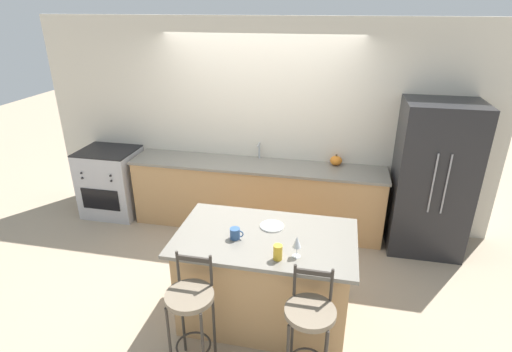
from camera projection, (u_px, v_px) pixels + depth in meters
name	position (u px, v px, depth m)	size (l,w,h in m)	color
ground_plane	(251.00, 238.00, 5.24)	(18.00, 18.00, 0.00)	tan
wall_back	(261.00, 125.00, 5.28)	(6.00, 0.07, 2.70)	beige
back_counter	(256.00, 195.00, 5.37)	(3.33, 0.62, 0.91)	tan
sink_faucet	(259.00, 149.00, 5.30)	(0.02, 0.13, 0.22)	#ADAFB5
kitchen_island	(265.00, 277.00, 3.75)	(1.62, 0.97, 0.92)	tan
refrigerator	(432.00, 179.00, 4.71)	(0.85, 0.72, 1.85)	#232326
oven_range	(112.00, 182.00, 5.71)	(0.77, 0.68, 0.96)	#B7B7BC
bar_stool_near	(191.00, 308.00, 3.16)	(0.38, 0.38, 1.04)	#332D28
bar_stool_far	(309.00, 325.00, 3.00)	(0.38, 0.38, 1.04)	#332D28
dinner_plate	(272.00, 226.00, 3.72)	(0.22, 0.22, 0.02)	white
wine_glass	(297.00, 242.00, 3.23)	(0.07, 0.07, 0.19)	white
coffee_mug	(235.00, 233.00, 3.51)	(0.12, 0.09, 0.10)	#335689
tumbler_cup	(278.00, 252.00, 3.22)	(0.07, 0.07, 0.13)	gold
pumpkin_decoration	(336.00, 161.00, 5.12)	(0.15, 0.15, 0.14)	orange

